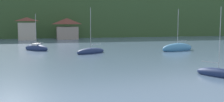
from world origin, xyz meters
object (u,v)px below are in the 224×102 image
object	(u,v)px
sailboat_far_2	(36,48)
sailboat_mid_7	(218,74)
shore_building_westcentral	(27,29)
shore_building_central	(67,29)
sailboat_far_0	(177,48)
sailboat_far_1	(91,52)

from	to	relation	value
sailboat_far_2	sailboat_mid_7	world-z (taller)	sailboat_far_2
shore_building_westcentral	shore_building_central	size ratio (longest dim) A/B	1.00
shore_building_central	sailboat_far_0	world-z (taller)	sailboat_far_0
shore_building_westcentral	sailboat_mid_7	bearing A→B (deg)	-71.46
sailboat_far_1	sailboat_mid_7	size ratio (longest dim) A/B	1.15
sailboat_far_1	shore_building_westcentral	bearing A→B (deg)	-102.82
shore_building_central	sailboat_mid_7	bearing A→B (deg)	-81.91
sailboat_far_1	sailboat_mid_7	distance (m)	23.07
shore_building_westcentral	sailboat_far_1	xyz separation A→B (m)	(11.67, -37.87, -2.82)
sailboat_far_1	sailboat_mid_7	bearing A→B (deg)	81.02
shore_building_central	sailboat_far_0	bearing A→B (deg)	-67.55
shore_building_central	sailboat_mid_7	xyz separation A→B (m)	(8.60, -60.46, -2.82)
shore_building_westcentral	sailboat_mid_7	xyz separation A→B (m)	(19.93, -59.42, -2.86)
shore_building_westcentral	sailboat_mid_7	size ratio (longest dim) A/B	0.96
sailboat_far_0	sailboat_far_2	bearing A→B (deg)	-33.41
sailboat_mid_7	sailboat_far_1	bearing A→B (deg)	174.75
sailboat_far_0	sailboat_far_1	xyz separation A→B (m)	(-15.57, -0.41, -0.13)
shore_building_central	sailboat_far_1	distance (m)	39.01
sailboat_mid_7	sailboat_far_2	bearing A→B (deg)	-175.71
shore_building_westcentral	shore_building_central	xyz separation A→B (m)	(11.34, 1.04, -0.04)
sailboat_far_0	sailboat_far_1	size ratio (longest dim) A/B	1.02
shore_building_westcentral	shore_building_central	world-z (taller)	shore_building_westcentral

